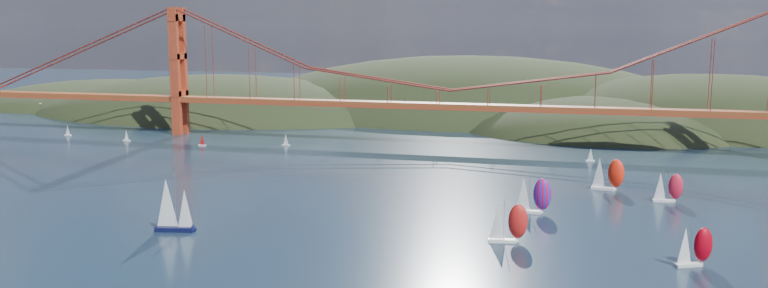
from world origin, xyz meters
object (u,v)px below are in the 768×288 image
(racer_3, at_px, (668,187))
(racer_5, at_px, (607,173))
(racer_1, at_px, (694,246))
(racer_rwb, at_px, (532,194))
(sloop_navy, at_px, (172,206))
(racer_0, at_px, (507,222))

(racer_3, relative_size, racer_5, 0.85)
(racer_3, bearing_deg, racer_5, 137.23)
(racer_1, xyz_separation_m, racer_rwb, (-33.75, 34.62, 0.76))
(sloop_navy, relative_size, racer_1, 1.56)
(racer_5, distance_m, racer_rwb, 38.60)
(racer_1, relative_size, racer_rwb, 0.85)
(racer_rwb, bearing_deg, racer_0, -102.17)
(sloop_navy, xyz_separation_m, racer_rwb, (79.22, 38.51, -1.14))
(racer_3, xyz_separation_m, racer_5, (-15.41, 11.31, 0.75))
(racer_0, xyz_separation_m, racer_5, (22.47, 61.18, 0.29))
(sloop_navy, distance_m, racer_3, 128.86)
(racer_0, distance_m, racer_1, 37.92)
(racer_3, xyz_separation_m, racer_rwb, (-34.38, -22.31, 0.74))
(sloop_navy, bearing_deg, racer_0, -3.77)
(racer_0, bearing_deg, racer_3, 42.07)
(racer_0, bearing_deg, racer_5, 59.13)
(racer_3, height_order, racer_rwb, racer_rwb)
(sloop_navy, distance_m, racer_5, 121.83)
(racer_1, bearing_deg, racer_3, 63.25)
(racer_rwb, bearing_deg, racer_3, 28.06)
(racer_1, relative_size, racer_5, 0.84)
(racer_0, relative_size, racer_1, 1.12)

